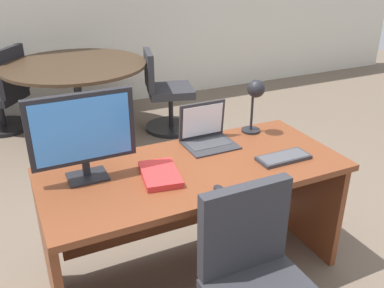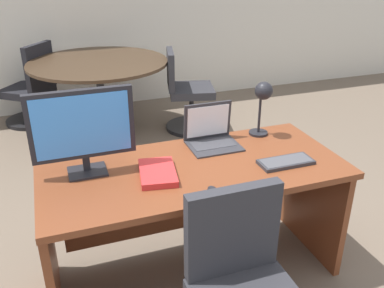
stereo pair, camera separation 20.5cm
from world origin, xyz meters
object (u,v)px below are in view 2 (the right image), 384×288
(desk, at_px, (191,196))
(desk_lamp, at_px, (263,98))
(book, at_px, (158,173))
(mouse, at_px, (213,191))
(laptop, at_px, (210,131))
(meeting_chair_far, at_px, (32,93))
(meeting_chair_near, at_px, (186,97))
(meeting_table, at_px, (100,79))
(keyboard, at_px, (286,162))
(monitor, at_px, (82,127))

(desk, distance_m, desk_lamp, 0.74)
(book, bearing_deg, mouse, -53.22)
(desk_lamp, bearing_deg, mouse, -134.83)
(laptop, bearing_deg, meeting_chair_far, 111.96)
(desk_lamp, relative_size, meeting_chair_near, 0.41)
(mouse, relative_size, meeting_table, 0.06)
(meeting_chair_far, bearing_deg, meeting_table, -37.51)
(desk_lamp, bearing_deg, keyboard, -97.09)
(book, relative_size, meeting_chair_far, 0.35)
(meeting_chair_near, bearing_deg, monitor, -121.54)
(keyboard, relative_size, mouse, 3.59)
(desk, relative_size, mouse, 19.51)
(meeting_chair_near, relative_size, meeting_chair_far, 0.96)
(mouse, bearing_deg, desk_lamp, 45.17)
(keyboard, bearing_deg, meeting_chair_near, 84.89)
(desk, height_order, keyboard, keyboard)
(meeting_table, relative_size, meeting_chair_far, 1.56)
(desk_lamp, height_order, meeting_chair_far, desk_lamp)
(meeting_chair_near, xyz_separation_m, meeting_chair_far, (-1.56, 0.74, -0.01))
(monitor, relative_size, desk_lamp, 1.49)
(meeting_table, bearing_deg, laptop, -79.93)
(mouse, relative_size, book, 0.27)
(desk, relative_size, desk_lamp, 4.69)
(desk, bearing_deg, meeting_chair_near, 71.85)
(mouse, xyz_separation_m, meeting_chair_far, (-0.85, 3.20, -0.40))
(mouse, xyz_separation_m, desk_lamp, (0.55, 0.55, 0.23))
(book, xyz_separation_m, meeting_chair_far, (-0.65, 2.93, -0.40))
(desk_lamp, bearing_deg, book, -159.41)
(monitor, xyz_separation_m, mouse, (0.54, -0.42, -0.24))
(desk, xyz_separation_m, keyboard, (0.49, -0.18, 0.22))
(book, xyz_separation_m, meeting_chair_near, (0.90, 2.18, -0.39))
(keyboard, xyz_separation_m, meeting_chair_near, (0.20, 2.29, -0.38))
(monitor, distance_m, book, 0.45)
(monitor, xyz_separation_m, desk_lamp, (1.09, 0.13, -0.01))
(meeting_chair_far, bearing_deg, desk_lamp, -62.09)
(book, distance_m, meeting_chair_far, 3.03)
(keyboard, bearing_deg, desk_lamp, 82.91)
(mouse, xyz_separation_m, meeting_chair_near, (0.70, 2.45, -0.39))
(meeting_chair_near, bearing_deg, mouse, -105.99)
(desk, height_order, meeting_table, meeting_table)
(meeting_chair_far, bearing_deg, meeting_chair_near, -25.49)
(keyboard, xyz_separation_m, book, (-0.70, 0.11, 0.01))
(monitor, relative_size, meeting_chair_far, 0.58)
(meeting_table, xyz_separation_m, meeting_chair_near, (0.87, -0.21, -0.23))
(book, bearing_deg, keyboard, -8.88)
(mouse, distance_m, meeting_chair_far, 3.33)
(mouse, bearing_deg, meeting_chair_far, 104.97)
(book, bearing_deg, meeting_chair_near, 67.51)
(desk, distance_m, meeting_table, 2.33)
(laptop, distance_m, keyboard, 0.50)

